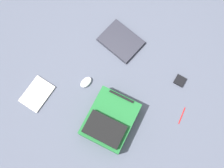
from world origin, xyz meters
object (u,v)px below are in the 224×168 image
Objects in this scene: backpack at (110,121)px; pen_black at (182,116)px; laptop at (121,41)px; earbud_pouch at (180,81)px; book_manual at (37,94)px; computer_mouse at (86,82)px.

backpack is 0.57m from pen_black.
laptop reaches higher than pen_black.
laptop reaches higher than earbud_pouch.
backpack reaches higher than book_manual.
computer_mouse is at bearing -156.46° from pen_black.
laptop is 4.17× the size of earbud_pouch.
backpack reaches higher than earbud_pouch.
computer_mouse reaches higher than pen_black.
backpack reaches higher than computer_mouse.
book_manual is 0.40m from computer_mouse.
backpack is 1.40× the size of laptop.
pen_black is 1.74× the size of earbud_pouch.
book_manual is 1.15m from earbud_pouch.
laptop is 1.22× the size of book_manual.
backpack is at bearing -54.58° from laptop.
computer_mouse is (0.04, -0.46, 0.00)m from laptop.
backpack is at bearing -16.26° from computer_mouse.
backpack is at bearing -106.28° from earbud_pouch.
backpack is at bearing 21.88° from book_manual.
laptop is at bearing 169.93° from pen_black.
laptop is 0.79m from pen_black.
book_manual is at bearing -131.43° from earbud_pouch.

